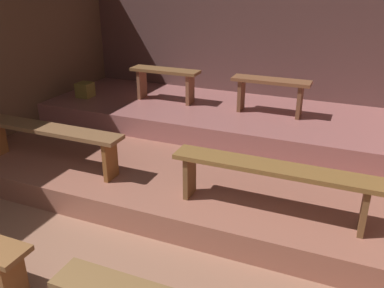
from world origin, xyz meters
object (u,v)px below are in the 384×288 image
at_px(bench_lower_right, 272,175).
at_px(bench_middle_left, 165,77).
at_px(bench_middle_right, 270,88).
at_px(wooden_crate_middle, 85,90).
at_px(bench_lower_left, 48,135).

height_order(bench_lower_right, bench_middle_left, bench_middle_left).
xyz_separation_m(bench_middle_right, wooden_crate_middle, (-2.79, -0.30, -0.24)).
height_order(bench_lower_right, bench_middle_right, bench_middle_right).
height_order(bench_lower_left, bench_middle_right, bench_middle_right).
distance_m(bench_lower_right, bench_middle_right, 2.06).
relative_size(bench_lower_left, bench_middle_right, 1.77).
distance_m(bench_middle_left, wooden_crate_middle, 1.29).
height_order(bench_middle_right, wooden_crate_middle, bench_middle_right).
relative_size(bench_middle_right, wooden_crate_middle, 4.69).
relative_size(bench_lower_left, bench_lower_right, 1.00).
bearing_deg(wooden_crate_middle, bench_middle_left, 13.61).
xyz_separation_m(bench_lower_right, bench_middle_right, (-0.47, 1.99, 0.25)).
bearing_deg(wooden_crate_middle, bench_lower_right, -27.40).
bearing_deg(bench_middle_left, bench_middle_right, 0.00).
distance_m(bench_lower_right, bench_middle_left, 2.86).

